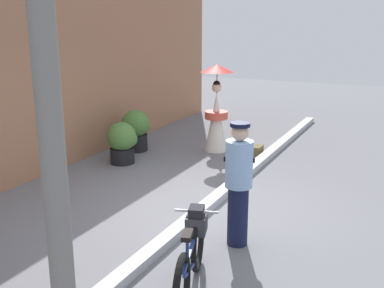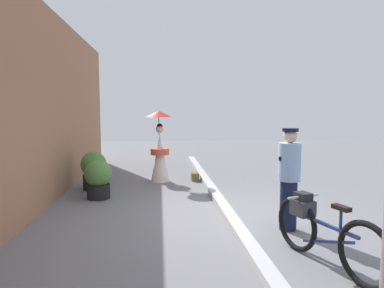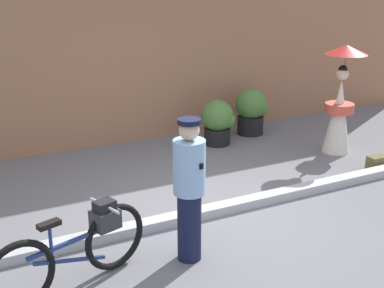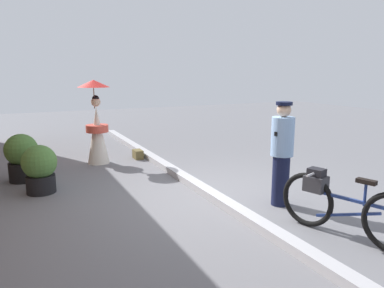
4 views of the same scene
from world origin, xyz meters
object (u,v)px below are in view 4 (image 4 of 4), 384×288
at_px(potted_plant_small, 22,156).
at_px(backpack_on_pavement, 138,154).
at_px(person_officer, 282,152).
at_px(person_with_parasol, 97,124).
at_px(bicycle_near_officer, 342,205).
at_px(potted_plant_by_door, 40,167).

xyz_separation_m(potted_plant_small, backpack_on_pavement, (0.78, -2.48, -0.37)).
bearing_deg(person_officer, backpack_on_pavement, 15.12).
distance_m(person_with_parasol, backpack_on_pavement, 1.22).
height_order(bicycle_near_officer, potted_plant_by_door, potted_plant_by_door).
distance_m(person_officer, backpack_on_pavement, 4.10).
relative_size(bicycle_near_officer, person_with_parasol, 0.93).
distance_m(potted_plant_by_door, potted_plant_small, 0.92).
distance_m(person_with_parasol, potted_plant_small, 1.77).
relative_size(person_officer, potted_plant_small, 1.78).
bearing_deg(person_with_parasol, backpack_on_pavement, -88.78).
distance_m(bicycle_near_officer, potted_plant_by_door, 4.73).
xyz_separation_m(potted_plant_by_door, potted_plant_small, (0.89, 0.26, 0.04)).
relative_size(person_with_parasol, potted_plant_small, 2.07).
relative_size(person_with_parasol, backpack_on_pavement, 5.77).
xyz_separation_m(potted_plant_by_door, backpack_on_pavement, (1.67, -2.23, -0.33)).
height_order(bicycle_near_officer, person_officer, person_officer).
distance_m(potted_plant_by_door, backpack_on_pavement, 2.80).
height_order(person_with_parasol, backpack_on_pavement, person_with_parasol).
distance_m(bicycle_near_officer, person_with_parasol, 5.47).
bearing_deg(bicycle_near_officer, backpack_on_pavement, 11.13).
distance_m(bicycle_near_officer, backpack_on_pavement, 5.22).
bearing_deg(backpack_on_pavement, potted_plant_by_door, 126.82).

